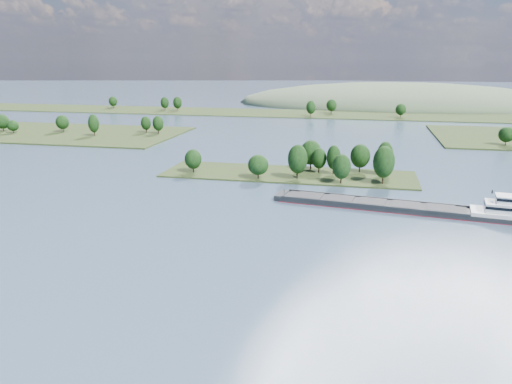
# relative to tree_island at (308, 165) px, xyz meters

# --- Properties ---
(ground) EXTENTS (1800.00, 1800.00, 0.00)m
(ground) POSITION_rel_tree_island_xyz_m (-7.99, -59.06, -4.41)
(ground) COLOR #3E566B
(ground) RESTS_ON ground
(tree_island) EXTENTS (100.00, 30.54, 15.31)m
(tree_island) POSITION_rel_tree_island_xyz_m (0.00, 0.00, 0.00)
(tree_island) COLOR #243216
(tree_island) RESTS_ON ground
(back_shoreline) EXTENTS (900.00, 60.00, 14.26)m
(back_shoreline) POSITION_rel_tree_island_xyz_m (0.26, 220.72, -3.72)
(back_shoreline) COLOR #243216
(back_shoreline) RESTS_ON ground
(hill_west) EXTENTS (320.00, 160.00, 44.00)m
(hill_west) POSITION_rel_tree_island_xyz_m (52.01, 320.94, -4.41)
(hill_west) COLOR #45583C
(hill_west) RESTS_ON ground
(cargo_barge) EXTENTS (75.95, 19.44, 10.20)m
(cargo_barge) POSITION_rel_tree_island_xyz_m (36.44, -39.04, -3.12)
(cargo_barge) COLOR black
(cargo_barge) RESTS_ON ground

